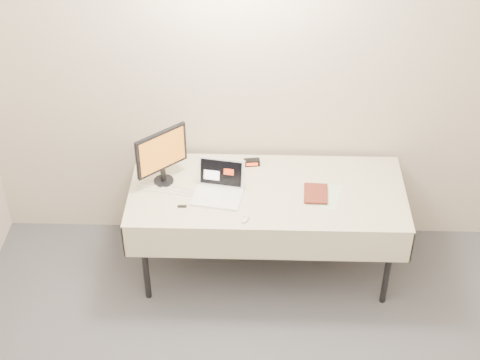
{
  "coord_description": "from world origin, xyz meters",
  "views": [
    {
      "loc": [
        -0.07,
        -1.83,
        3.81
      ],
      "look_at": [
        -0.18,
        1.99,
        0.86
      ],
      "focal_mm": 55.0,
      "sensor_mm": 36.0,
      "label": 1
    }
  ],
  "objects_px": {
    "table": "(267,197)",
    "book": "(305,182)",
    "laptop": "(219,187)",
    "monitor": "(162,153)"
  },
  "relations": [
    {
      "from": "table",
      "to": "monitor",
      "type": "bearing_deg",
      "value": 173.97
    },
    {
      "from": "table",
      "to": "book",
      "type": "height_order",
      "value": "book"
    },
    {
      "from": "laptop",
      "to": "monitor",
      "type": "xyz_separation_m",
      "value": [
        -0.38,
        0.12,
        0.18
      ]
    },
    {
      "from": "laptop",
      "to": "book",
      "type": "relative_size",
      "value": 1.7
    },
    {
      "from": "monitor",
      "to": "book",
      "type": "xyz_separation_m",
      "value": [
        0.95,
        -0.11,
        -0.13
      ]
    },
    {
      "from": "table",
      "to": "book",
      "type": "xyz_separation_m",
      "value": [
        0.24,
        -0.04,
        0.17
      ]
    },
    {
      "from": "table",
      "to": "book",
      "type": "bearing_deg",
      "value": -9.0
    },
    {
      "from": "laptop",
      "to": "monitor",
      "type": "height_order",
      "value": "monitor"
    },
    {
      "from": "monitor",
      "to": "book",
      "type": "bearing_deg",
      "value": -48.54
    },
    {
      "from": "table",
      "to": "laptop",
      "type": "xyz_separation_m",
      "value": [
        -0.32,
        -0.05,
        0.12
      ]
    }
  ]
}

